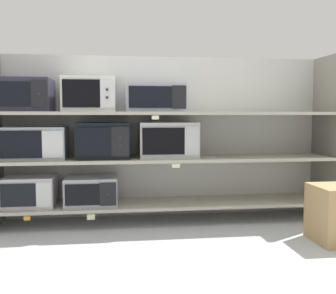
{
  "coord_description": "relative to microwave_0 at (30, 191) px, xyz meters",
  "views": [
    {
      "loc": [
        -0.48,
        -3.79,
        1.04
      ],
      "look_at": [
        0.0,
        0.0,
        0.73
      ],
      "focal_mm": 42.37,
      "sensor_mm": 36.0,
      "label": 1
    }
  ],
  "objects": [
    {
      "name": "ground",
      "position": [
        1.3,
        -1.0,
        -0.34
      ],
      "size": [
        7.19,
        6.0,
        0.02
      ],
      "primitive_type": "cube",
      "color": "#B2B7BC"
    },
    {
      "name": "back_panel",
      "position": [
        1.3,
        0.28,
        0.49
      ],
      "size": [
        3.39,
        0.04,
        1.63
      ],
      "primitive_type": "cube",
      "color": "#B2B2AD",
      "rests_on": "ground"
    },
    {
      "name": "upright_right",
      "position": [
        2.93,
        0.0,
        0.49
      ],
      "size": [
        0.05,
        0.51,
        1.63
      ],
      "primitive_type": "cube",
      "color": "#68645B",
      "rests_on": "ground"
    },
    {
      "name": "shelf_0",
      "position": [
        1.3,
        0.0,
        -0.15
      ],
      "size": [
        3.19,
        0.51,
        0.03
      ],
      "primitive_type": "cube",
      "color": "#ADA899",
      "rests_on": "ground"
    },
    {
      "name": "microwave_0",
      "position": [
        0.0,
        0.0,
        0.0
      ],
      "size": [
        0.47,
        0.37,
        0.28
      ],
      "color": "#BCB4C0",
      "rests_on": "shelf_0"
    },
    {
      "name": "microwave_1",
      "position": [
        0.57,
        0.0,
        -0.01
      ],
      "size": [
        0.49,
        0.42,
        0.27
      ],
      "color": "#9A9FA9",
      "rests_on": "shelf_0"
    },
    {
      "name": "price_tag_0",
      "position": [
        0.03,
        -0.26,
        -0.19
      ],
      "size": [
        0.06,
        0.0,
        0.04
      ],
      "primitive_type": "cube",
      "color": "orange"
    },
    {
      "name": "price_tag_1",
      "position": [
        0.58,
        -0.26,
        -0.2
      ],
      "size": [
        0.07,
        0.0,
        0.05
      ],
      "primitive_type": "cube",
      "color": "beige"
    },
    {
      "name": "shelf_1",
      "position": [
        1.3,
        0.0,
        0.29
      ],
      "size": [
        3.19,
        0.51,
        0.03
      ],
      "primitive_type": "cube",
      "color": "#ADA899"
    },
    {
      "name": "microwave_2",
      "position": [
        0.06,
        -0.0,
        0.45
      ],
      "size": [
        0.58,
        0.36,
        0.3
      ],
      "color": "#9BA4AC",
      "rests_on": "shelf_1"
    },
    {
      "name": "microwave_3",
      "position": [
        0.68,
        -0.0,
        0.47
      ],
      "size": [
        0.49,
        0.4,
        0.34
      ],
      "color": "black",
      "rests_on": "shelf_1"
    },
    {
      "name": "microwave_4",
      "position": [
        1.3,
        0.0,
        0.47
      ],
      "size": [
        0.56,
        0.37,
        0.34
      ],
      "color": "#B7B7B8",
      "rests_on": "shelf_1"
    },
    {
      "name": "price_tag_2",
      "position": [
        1.34,
        -0.26,
        0.25
      ],
      "size": [
        0.07,
        0.0,
        0.03
      ],
      "primitive_type": "cube",
      "color": "beige"
    },
    {
      "name": "shelf_2",
      "position": [
        1.3,
        0.0,
        0.73
      ],
      "size": [
        3.19,
        0.51,
        0.03
      ],
      "primitive_type": "cube",
      "color": "#ADA899"
    },
    {
      "name": "microwave_5",
      "position": [
        -0.01,
        0.0,
        0.89
      ],
      "size": [
        0.45,
        0.43,
        0.3
      ],
      "color": "#2C283A",
      "rests_on": "shelf_2"
    },
    {
      "name": "microwave_6",
      "position": [
        0.56,
        -0.0,
        0.9
      ],
      "size": [
        0.48,
        0.4,
        0.32
      ],
      "color": "silver",
      "rests_on": "shelf_2"
    },
    {
      "name": "microwave_7",
      "position": [
        1.18,
        -0.0,
        0.87
      ],
      "size": [
        0.56,
        0.4,
        0.26
      ],
      "color": "#979EAD",
      "rests_on": "shelf_2"
    },
    {
      "name": "price_tag_3",
      "position": [
        1.16,
        -0.26,
        0.69
      ],
      "size": [
        0.06,
        0.0,
        0.04
      ],
      "primitive_type": "cube",
      "color": "beige"
    }
  ]
}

